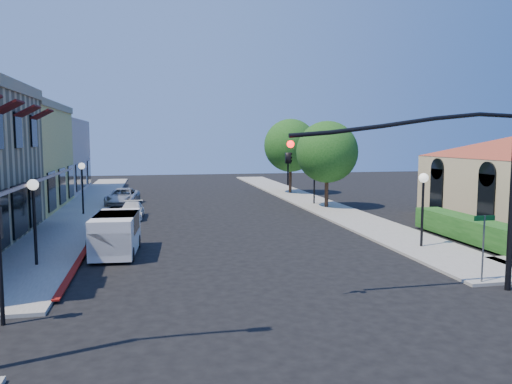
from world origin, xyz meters
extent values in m
plane|color=black|center=(0.00, 0.00, 0.00)|extent=(120.00, 120.00, 0.00)
cube|color=gray|center=(-8.75, 27.00, 0.06)|extent=(3.50, 50.00, 0.12)
cube|color=gray|center=(8.75, 27.00, 0.06)|extent=(3.50, 50.00, 0.12)
cube|color=maroon|center=(-6.90, 8.00, 0.00)|extent=(0.25, 10.00, 0.06)
cube|color=#561416|center=(-9.60, 11.00, 3.05)|extent=(1.75, 17.00, 0.67)
cube|color=#480E0F|center=(-9.95, 10.80, 6.55)|extent=(1.02, 1.50, 0.60)
cube|color=#480E0F|center=(-9.95, 14.20, 6.55)|extent=(1.02, 1.50, 0.60)
cube|color=#480E0F|center=(-9.95, 17.60, 6.55)|extent=(1.02, 1.50, 0.60)
cube|color=black|center=(-10.45, 13.70, 1.60)|extent=(0.12, 2.60, 2.60)
cube|color=black|center=(-10.45, 17.10, 1.60)|extent=(0.12, 2.60, 2.60)
cube|color=beige|center=(-15.50, 38.00, 3.50)|extent=(10.00, 12.00, 7.00)
cube|color=black|center=(14.45, 11.50, 1.80)|extent=(0.12, 1.40, 2.80)
cube|color=black|center=(14.45, 16.50, 1.80)|extent=(0.12, 1.40, 2.80)
cube|color=#184A15|center=(11.70, 9.00, 0.00)|extent=(1.40, 8.00, 1.10)
cylinder|color=#3A2617|center=(8.80, 22.00, 1.05)|extent=(0.28, 0.28, 2.10)
sphere|color=#184A15|center=(8.80, 22.00, 4.20)|extent=(4.56, 4.56, 4.56)
cylinder|color=#3A2617|center=(8.80, 32.00, 1.14)|extent=(0.28, 0.28, 2.27)
sphere|color=#184A15|center=(8.80, 32.00, 4.55)|extent=(4.94, 4.94, 4.94)
cylinder|color=black|center=(8.00, 1.50, 3.00)|extent=(0.20, 0.20, 6.00)
cylinder|color=black|center=(4.10, 1.50, 5.60)|extent=(7.80, 0.14, 0.14)
imported|color=black|center=(0.20, 1.50, 4.70)|extent=(0.20, 0.16, 1.00)
sphere|color=#FF0C0C|center=(0.20, 1.32, 5.00)|extent=(0.22, 0.22, 0.22)
cylinder|color=black|center=(-8.00, 1.50, 1.50)|extent=(0.12, 0.12, 3.00)
cylinder|color=#595B5E|center=(7.50, 2.20, 1.25)|extent=(0.06, 0.06, 2.50)
cube|color=#0C591E|center=(7.50, 2.20, 2.40)|extent=(0.80, 0.04, 0.18)
cylinder|color=black|center=(-8.50, 8.00, 1.60)|extent=(0.12, 0.12, 3.20)
sphere|color=white|center=(-8.50, 8.00, 3.35)|extent=(0.44, 0.44, 0.44)
cylinder|color=black|center=(-8.50, 22.00, 1.60)|extent=(0.12, 0.12, 3.20)
sphere|color=white|center=(-8.50, 22.00, 3.35)|extent=(0.44, 0.44, 0.44)
cylinder|color=black|center=(8.50, 8.00, 1.60)|extent=(0.12, 0.12, 3.20)
sphere|color=white|center=(8.50, 8.00, 3.35)|extent=(0.44, 0.44, 0.44)
cylinder|color=black|center=(8.50, 24.00, 1.60)|extent=(0.12, 0.12, 3.20)
sphere|color=white|center=(8.50, 24.00, 3.35)|extent=(0.44, 0.44, 0.44)
cube|color=silver|center=(-5.50, 9.64, 0.98)|extent=(2.04, 4.20, 1.67)
cube|color=silver|center=(-5.62, 7.87, 0.88)|extent=(1.75, 0.67, 0.93)
cube|color=black|center=(-5.60, 8.20, 1.35)|extent=(1.58, 0.20, 0.84)
cube|color=black|center=(-5.48, 9.92, 1.39)|extent=(1.94, 2.53, 0.84)
cylinder|color=black|center=(-6.38, 8.30, 0.31)|extent=(0.27, 0.63, 0.61)
cylinder|color=black|center=(-6.19, 11.08, 0.31)|extent=(0.27, 0.63, 0.61)
cylinder|color=black|center=(-4.81, 8.19, 0.31)|extent=(0.27, 0.63, 0.61)
cylinder|color=black|center=(-4.62, 10.98, 0.31)|extent=(0.27, 0.63, 0.61)
imported|color=black|center=(-6.20, 12.00, 0.61)|extent=(1.55, 3.65, 1.23)
imported|color=#979A9C|center=(-6.20, 15.40, 0.60)|extent=(1.62, 3.76, 1.20)
imported|color=silver|center=(-5.23, 20.00, 0.52)|extent=(1.59, 3.66, 1.05)
imported|color=#ADAEB2|center=(-6.20, 26.96, 0.65)|extent=(2.73, 4.93, 1.31)
camera|label=1|loc=(-3.83, -13.04, 5.15)|focal=35.00mm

